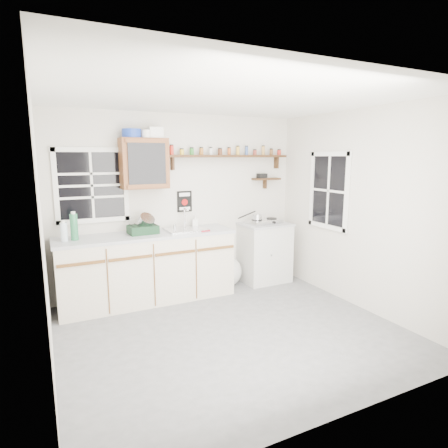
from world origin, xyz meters
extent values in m
cube|color=#57585A|center=(0.00, 0.00, -0.01)|extent=(3.60, 3.20, 0.02)
cube|color=white|center=(0.00, 0.00, 2.51)|extent=(3.60, 3.20, 0.02)
cube|color=beige|center=(-1.81, 0.00, 1.25)|extent=(0.02, 3.20, 2.50)
cube|color=beige|center=(1.81, 0.00, 1.25)|extent=(0.02, 3.20, 2.50)
cube|color=beige|center=(0.00, 1.61, 1.25)|extent=(3.60, 0.02, 2.50)
cube|color=beige|center=(0.00, -1.61, 1.25)|extent=(3.60, 0.02, 2.50)
cube|color=beige|center=(-0.58, 1.30, 0.44)|extent=(2.27, 0.60, 0.88)
cube|color=gray|center=(-0.58, 1.30, 0.90)|extent=(2.31, 0.62, 0.04)
cube|color=brown|center=(-1.44, 0.99, 0.70)|extent=(0.53, 0.02, 0.03)
cube|color=brown|center=(-0.87, 0.99, 0.70)|extent=(0.53, 0.02, 0.03)
cube|color=brown|center=(-0.30, 0.99, 0.70)|extent=(0.53, 0.02, 0.03)
cube|color=brown|center=(0.27, 0.99, 0.70)|extent=(0.53, 0.02, 0.03)
cube|color=#BABAB3|center=(1.25, 1.33, 0.44)|extent=(0.70, 0.55, 0.88)
cube|color=gray|center=(1.25, 1.33, 0.90)|extent=(0.73, 0.57, 0.03)
cube|color=silver|center=(-0.05, 1.30, 0.93)|extent=(0.52, 0.44, 0.03)
cylinder|color=silver|center=(0.00, 1.46, 1.06)|extent=(0.02, 0.02, 0.28)
cylinder|color=silver|center=(0.00, 1.40, 1.19)|extent=(0.02, 0.14, 0.02)
cube|color=brown|center=(-0.55, 1.45, 1.82)|extent=(0.60, 0.30, 0.65)
cube|color=black|center=(-0.55, 1.29, 1.82)|extent=(0.48, 0.02, 0.52)
cylinder|color=#173399|center=(-0.70, 1.45, 2.21)|extent=(0.24, 0.24, 0.11)
cube|color=silver|center=(-0.39, 1.45, 2.22)|extent=(0.18, 0.15, 0.14)
cylinder|color=silver|center=(-0.52, 1.40, 2.20)|extent=(0.12, 0.12, 0.10)
cube|color=black|center=(0.73, 1.51, 1.92)|extent=(1.91, 0.18, 0.04)
cube|color=black|center=(-0.13, 1.55, 1.82)|extent=(0.03, 0.10, 0.18)
cube|color=black|center=(1.58, 1.55, 1.82)|extent=(0.03, 0.10, 0.18)
cylinder|color=red|center=(-0.15, 1.51, 2.00)|extent=(0.06, 0.06, 0.12)
cylinder|color=black|center=(-0.15, 1.51, 2.07)|extent=(0.05, 0.05, 0.02)
cylinder|color=gold|center=(0.00, 1.51, 1.97)|extent=(0.06, 0.06, 0.07)
cylinder|color=black|center=(0.00, 1.51, 2.02)|extent=(0.05, 0.05, 0.02)
cylinder|color=#267226|center=(0.14, 1.51, 1.98)|extent=(0.06, 0.06, 0.09)
cylinder|color=black|center=(0.14, 1.51, 2.03)|extent=(0.05, 0.05, 0.02)
cylinder|color=#99591E|center=(0.29, 1.51, 1.98)|extent=(0.06, 0.06, 0.09)
cylinder|color=black|center=(0.29, 1.51, 2.04)|extent=(0.05, 0.05, 0.02)
cylinder|color=silver|center=(0.43, 1.51, 1.99)|extent=(0.05, 0.05, 0.09)
cylinder|color=black|center=(0.43, 1.51, 2.04)|extent=(0.05, 0.05, 0.02)
cylinder|color=#4C2614|center=(0.58, 1.51, 1.98)|extent=(0.06, 0.06, 0.08)
cylinder|color=black|center=(0.58, 1.51, 2.03)|extent=(0.05, 0.05, 0.02)
cylinder|color=#B24C19|center=(0.73, 1.51, 1.99)|extent=(0.05, 0.05, 0.10)
cylinder|color=black|center=(0.73, 1.51, 2.04)|extent=(0.04, 0.04, 0.02)
cylinder|color=gold|center=(0.87, 1.51, 2.00)|extent=(0.05, 0.05, 0.12)
cylinder|color=black|center=(0.87, 1.51, 2.06)|extent=(0.05, 0.05, 0.02)
cylinder|color=#334C8C|center=(1.02, 1.51, 2.00)|extent=(0.05, 0.05, 0.12)
cylinder|color=black|center=(1.02, 1.51, 2.07)|extent=(0.04, 0.04, 0.02)
cylinder|color=maroon|center=(1.16, 1.51, 1.97)|extent=(0.05, 0.05, 0.07)
cylinder|color=black|center=(1.16, 1.51, 2.02)|extent=(0.05, 0.05, 0.02)
cylinder|color=#BF8C3F|center=(1.31, 1.51, 2.00)|extent=(0.05, 0.05, 0.13)
cylinder|color=black|center=(1.31, 1.51, 2.08)|extent=(0.04, 0.04, 0.02)
cylinder|color=brown|center=(1.45, 1.51, 1.98)|extent=(0.05, 0.05, 0.08)
cylinder|color=black|center=(1.45, 1.51, 2.03)|extent=(0.05, 0.05, 0.02)
cylinder|color=red|center=(1.60, 1.51, 1.97)|extent=(0.06, 0.06, 0.07)
cylinder|color=black|center=(1.60, 1.51, 2.02)|extent=(0.05, 0.05, 0.02)
cube|color=black|center=(1.38, 1.52, 1.57)|extent=(0.45, 0.15, 0.03)
cube|color=black|center=(1.38, 1.56, 1.49)|extent=(0.03, 0.08, 0.14)
cube|color=black|center=(1.30, 1.52, 1.62)|extent=(0.14, 0.10, 0.07)
cube|color=black|center=(0.05, 1.59, 1.28)|extent=(0.22, 0.01, 0.30)
cube|color=white|center=(0.05, 1.58, 1.38)|extent=(0.16, 0.00, 0.05)
cylinder|color=#A50C0C|center=(0.05, 1.58, 1.27)|extent=(0.09, 0.01, 0.09)
cube|color=white|center=(0.05, 1.58, 1.18)|extent=(0.16, 0.00, 0.04)
cube|color=black|center=(-1.20, 1.59, 1.55)|extent=(0.85, 0.02, 0.90)
cube|color=silver|center=(-1.20, 1.59, 1.55)|extent=(0.93, 0.03, 0.98)
cube|color=black|center=(1.79, 0.55, 1.45)|extent=(0.02, 0.70, 1.00)
cube|color=silver|center=(1.79, 0.55, 1.45)|extent=(0.03, 0.78, 1.08)
cylinder|color=silver|center=(-1.58, 1.29, 1.03)|extent=(0.08, 0.08, 0.22)
cylinder|color=silver|center=(-1.58, 1.29, 1.16)|extent=(0.04, 0.04, 0.03)
cylinder|color=#256F43|center=(-1.46, 1.31, 1.08)|extent=(0.09, 0.09, 0.32)
cylinder|color=silver|center=(-1.46, 1.31, 1.25)|extent=(0.05, 0.05, 0.03)
cube|color=black|center=(-0.63, 1.33, 0.97)|extent=(0.38, 0.29, 0.11)
cylinder|color=silver|center=(-0.58, 1.33, 1.08)|extent=(0.28, 0.29, 0.22)
imported|color=white|center=(0.17, 1.47, 1.01)|extent=(0.10, 0.10, 0.17)
cube|color=maroon|center=(0.16, 1.13, 0.93)|extent=(0.13, 0.11, 0.02)
cube|color=silver|center=(1.22, 1.31, 0.94)|extent=(0.56, 0.35, 0.07)
cylinder|color=black|center=(1.09, 1.31, 0.98)|extent=(0.16, 0.16, 0.01)
cylinder|color=black|center=(1.35, 1.31, 0.98)|extent=(0.16, 0.16, 0.01)
cylinder|color=silver|center=(1.09, 1.31, 1.02)|extent=(0.14, 0.14, 0.09)
cylinder|color=black|center=(0.95, 1.37, 1.05)|extent=(0.20, 0.21, 0.14)
ellipsoid|color=silver|center=(0.65, 1.40, 0.20)|extent=(0.43, 0.39, 0.45)
cone|color=silver|center=(0.67, 1.40, 0.41)|extent=(0.12, 0.12, 0.12)
camera|label=1|loc=(-1.78, -3.45, 1.92)|focal=30.00mm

